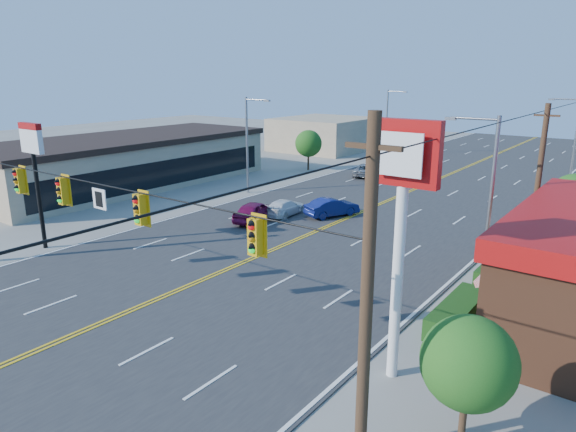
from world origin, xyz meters
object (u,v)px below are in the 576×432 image
Objects in this scene: car_blue at (332,208)px; car_white at (285,208)px; kfc_pylon at (402,200)px; car_silver at (366,171)px; signal_span at (80,209)px; car_magenta at (255,212)px; pizza_hut_sign at (34,160)px.

car_blue reaches higher than car_white.
kfc_pylon is 35.37m from car_silver.
signal_span is 20.20m from car_blue.
car_white is (-3.87, 17.93, -4.32)m from signal_span.
car_white is at bearing 56.24° from car_blue.
signal_span is at bearing 116.96° from car_blue.
car_magenta reaches higher than car_silver.
car_blue is (-1.04, 19.72, -4.24)m from signal_span.
car_blue is at bearing 93.01° from signal_span.
kfc_pylon reaches higher than car_silver.
signal_span reaches higher than car_silver.
car_silver is at bearing -46.62° from car_blue.
kfc_pylon is 20.15m from car_magenta.
car_blue is at bearing 91.22° from car_silver.
kfc_pylon is 1.92× the size of car_silver.
pizza_hut_sign is 13.83m from car_magenta.
signal_span is at bearing -160.22° from kfc_pylon.
kfc_pylon is 2.16× the size of car_blue.
signal_span reaches higher than pizza_hut_sign.
pizza_hut_sign is at bearing 159.81° from signal_span.
signal_span is 6.18× the size of car_blue.
kfc_pylon is 21.18m from car_white.
car_silver is (-1.63, 18.90, -0.08)m from car_magenta.
car_white is (7.01, 13.93, -4.62)m from pizza_hut_sign.
kfc_pylon is 2.19× the size of car_white.
signal_span is 5.50× the size of car_silver.
car_magenta is (6.31, 11.46, -4.49)m from pizza_hut_sign.
kfc_pylon is 1.24× the size of pizza_hut_sign.
signal_span is 2.86× the size of kfc_pylon.
car_silver is at bearing 100.23° from signal_span.
kfc_pylon is at bearing 0.00° from pizza_hut_sign.
kfc_pylon reaches higher than car_white.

